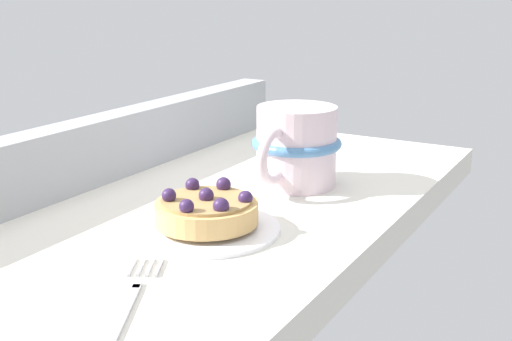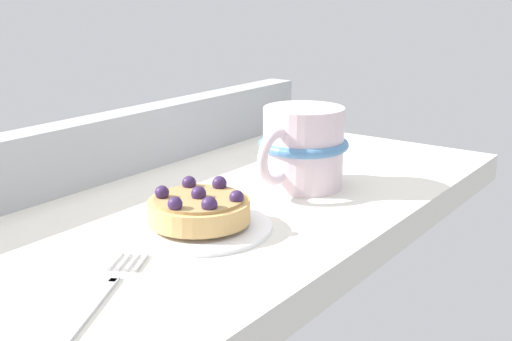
% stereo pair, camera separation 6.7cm
% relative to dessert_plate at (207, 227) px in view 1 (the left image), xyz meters
% --- Properties ---
extents(ground_plane, '(0.74, 0.37, 0.03)m').
position_rel_dessert_plate_xyz_m(ground_plane, '(0.08, 0.04, -0.02)').
color(ground_plane, silver).
extents(window_rail_back, '(0.73, 0.04, 0.07)m').
position_rel_dessert_plate_xyz_m(window_rail_back, '(0.08, 0.20, 0.03)').
color(window_rail_back, '#9EA3A8').
rests_on(window_rail_back, ground_plane).
extents(dessert_plate, '(0.14, 0.14, 0.01)m').
position_rel_dessert_plate_xyz_m(dessert_plate, '(0.00, 0.00, 0.00)').
color(dessert_plate, white).
rests_on(dessert_plate, ground_plane).
extents(raspberry_tart, '(0.10, 0.10, 0.03)m').
position_rel_dessert_plate_xyz_m(raspberry_tart, '(0.00, -0.00, 0.02)').
color(raspberry_tart, tan).
rests_on(raspberry_tart, dessert_plate).
extents(coffee_mug, '(0.14, 0.10, 0.09)m').
position_rel_dessert_plate_xyz_m(coffee_mug, '(0.17, -0.01, 0.04)').
color(coffee_mug, silver).
rests_on(coffee_mug, ground_plane).
extents(dessert_fork, '(0.16, 0.09, 0.01)m').
position_rel_dessert_plate_xyz_m(dessert_fork, '(-0.15, -0.03, -0.00)').
color(dessert_fork, '#B7B7BC').
rests_on(dessert_fork, ground_plane).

